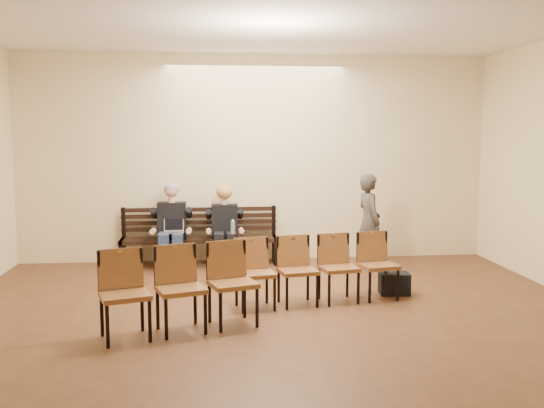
{
  "coord_description": "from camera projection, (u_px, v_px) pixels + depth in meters",
  "views": [
    {
      "loc": [
        -0.74,
        -5.33,
        2.2
      ],
      "look_at": [
        0.19,
        4.05,
        1.08
      ],
      "focal_mm": 40.0,
      "sensor_mm": 36.0,
      "label": 1
    }
  ],
  "objects": [
    {
      "name": "chair_row_front",
      "position": [
        318.0,
        270.0,
        7.78
      ],
      "size": [
        2.19,
        0.85,
        0.88
      ],
      "primitive_type": "cube",
      "rotation": [
        0.0,
        0.0,
        0.18
      ],
      "color": "brown",
      "rests_on": "ground"
    },
    {
      "name": "chair_row_back",
      "position": [
        181.0,
        290.0,
        6.65
      ],
      "size": [
        1.79,
        1.03,
        0.96
      ],
      "primitive_type": "cube",
      "rotation": [
        0.0,
        0.0,
        0.32
      ],
      "color": "brown",
      "rests_on": "ground"
    },
    {
      "name": "seated_woman",
      "position": [
        225.0,
        229.0,
        9.95
      ],
      "size": [
        0.53,
        0.73,
        1.23
      ],
      "primitive_type": null,
      "color": "black",
      "rests_on": "ground"
    },
    {
      "name": "water_bottle",
      "position": [
        233.0,
        235.0,
        9.7
      ],
      "size": [
        0.07,
        0.07,
        0.23
      ],
      "primitive_type": "cylinder",
      "rotation": [
        0.0,
        0.0,
        0.05
      ],
      "color": "silver",
      "rests_on": "bench"
    },
    {
      "name": "bench",
      "position": [
        200.0,
        251.0,
        10.07
      ],
      "size": [
        2.6,
        0.9,
        0.45
      ],
      "primitive_type": "cube",
      "color": "black",
      "rests_on": "ground"
    },
    {
      "name": "laptop",
      "position": [
        174.0,
        234.0,
        9.69
      ],
      "size": [
        0.33,
        0.27,
        0.23
      ],
      "primitive_type": "cube",
      "rotation": [
        0.0,
        0.0,
        0.06
      ],
      "color": "#B4B5B9",
      "rests_on": "bench"
    },
    {
      "name": "bag",
      "position": [
        394.0,
        284.0,
        8.24
      ],
      "size": [
        0.42,
        0.3,
        0.29
      ],
      "primitive_type": "cube",
      "rotation": [
        0.0,
        0.0,
        -0.08
      ],
      "color": "black",
      "rests_on": "ground"
    },
    {
      "name": "seated_man",
      "position": [
        172.0,
        225.0,
        9.86
      ],
      "size": [
        0.57,
        0.79,
        1.37
      ],
      "primitive_type": null,
      "color": "black",
      "rests_on": "ground"
    },
    {
      "name": "room_walls",
      "position": [
        285.0,
        98.0,
        6.08
      ],
      "size": [
        8.02,
        10.01,
        3.51
      ],
      "color": "beige",
      "rests_on": "ground"
    },
    {
      "name": "passerby",
      "position": [
        369.0,
        215.0,
        9.67
      ],
      "size": [
        0.53,
        0.71,
        1.77
      ],
      "primitive_type": "imported",
      "rotation": [
        0.0,
        0.0,
        1.75
      ],
      "color": "#3C3631",
      "rests_on": "ground"
    },
    {
      "name": "ground",
      "position": [
        295.0,
        371.0,
        5.6
      ],
      "size": [
        10.0,
        10.0,
        0.0
      ],
      "primitive_type": "plane",
      "color": "brown",
      "rests_on": "ground"
    }
  ]
}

